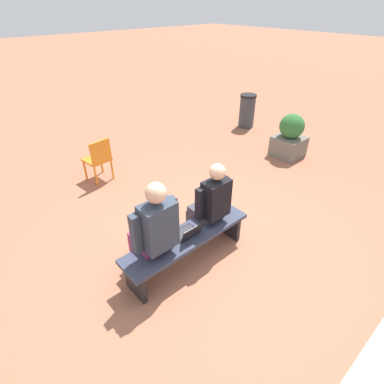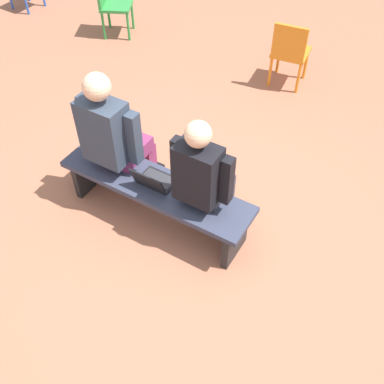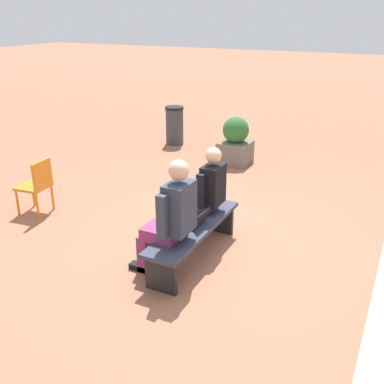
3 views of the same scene
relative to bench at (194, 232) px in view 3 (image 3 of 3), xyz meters
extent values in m
plane|color=#9E6047|center=(-0.40, 0.12, -0.35)|extent=(60.00, 60.00, 0.00)
cube|color=#33384C|center=(0.00, 0.00, 0.07)|extent=(1.80, 0.44, 0.05)
cube|color=black|center=(-0.80, 0.00, -0.15)|extent=(0.06, 0.37, 0.40)
cube|color=black|center=(0.80, 0.00, -0.15)|extent=(0.06, 0.37, 0.40)
cube|color=#383842|center=(-0.45, -0.16, 0.15)|extent=(0.31, 0.37, 0.13)
cube|color=#383842|center=(-0.53, -0.35, -0.13)|extent=(0.10, 0.11, 0.45)
cube|color=black|center=(-0.53, -0.40, -0.32)|extent=(0.10, 0.22, 0.06)
cube|color=#383842|center=(-0.37, -0.35, -0.13)|extent=(0.10, 0.11, 0.45)
cube|color=black|center=(-0.37, -0.40, -0.32)|extent=(0.10, 0.22, 0.06)
cube|color=black|center=(-0.45, 0.04, 0.47)|extent=(0.35, 0.22, 0.52)
cube|color=#195133|center=(-0.45, -0.08, 0.44)|extent=(0.05, 0.01, 0.31)
cube|color=black|center=(-0.67, -0.03, 0.45)|extent=(0.08, 0.09, 0.44)
cube|color=black|center=(-0.23, -0.03, 0.45)|extent=(0.08, 0.09, 0.44)
sphere|color=#DBAD89|center=(-0.45, 0.04, 0.86)|extent=(0.20, 0.20, 0.20)
cube|color=#7F2D5B|center=(0.45, -0.19, 0.16)|extent=(0.35, 0.41, 0.14)
cube|color=#7F2D5B|center=(0.35, -0.39, -0.13)|extent=(0.11, 0.12, 0.45)
cube|color=black|center=(0.35, -0.45, -0.32)|extent=(0.11, 0.25, 0.07)
cube|color=#7F2D5B|center=(0.54, -0.39, -0.13)|extent=(0.11, 0.12, 0.45)
cube|color=black|center=(0.54, -0.45, -0.32)|extent=(0.11, 0.25, 0.07)
cube|color=#2D3847|center=(0.45, 0.04, 0.52)|extent=(0.39, 0.25, 0.58)
cube|color=#2D3847|center=(0.20, -0.03, 0.50)|extent=(0.09, 0.10, 0.49)
cube|color=#2D3847|center=(0.69, -0.03, 0.50)|extent=(0.09, 0.10, 0.49)
sphere|color=#DBAD89|center=(0.45, 0.04, 0.95)|extent=(0.23, 0.23, 0.23)
cube|color=black|center=(0.00, -0.04, 0.11)|extent=(0.32, 0.22, 0.02)
cube|color=#2D2D33|center=(0.00, -0.05, 0.12)|extent=(0.29, 0.15, 0.00)
cube|color=black|center=(0.00, 0.10, 0.21)|extent=(0.32, 0.07, 0.19)
cube|color=#33519E|center=(0.00, 0.09, 0.21)|extent=(0.28, 0.06, 0.17)
cube|color=orange|center=(-0.14, -2.76, 0.07)|extent=(0.47, 0.47, 0.04)
cube|color=orange|center=(-0.16, -2.57, 0.29)|extent=(0.40, 0.09, 0.40)
cylinder|color=orange|center=(-0.29, -2.96, -0.15)|extent=(0.04, 0.04, 0.40)
cylinder|color=orange|center=(0.06, -2.92, -0.15)|extent=(0.04, 0.04, 0.40)
cylinder|color=orange|center=(-0.34, -2.60, -0.15)|extent=(0.04, 0.04, 0.40)
cylinder|color=orange|center=(0.02, -2.56, -0.15)|extent=(0.04, 0.04, 0.40)
cube|color=#6B665B|center=(-3.73, -0.95, -0.13)|extent=(0.60, 0.60, 0.44)
sphere|color=#2D6B33|center=(-3.73, -0.95, 0.33)|extent=(0.52, 0.52, 0.52)
cylinder|color=#383D42|center=(-4.42, -2.71, 0.05)|extent=(0.40, 0.40, 0.80)
cylinder|color=black|center=(-4.42, -2.71, 0.48)|extent=(0.42, 0.42, 0.06)
camera|label=1|loc=(1.85, 2.18, 2.61)|focal=28.00mm
camera|label=2|loc=(-1.68, 2.18, 2.87)|focal=42.00mm
camera|label=3|loc=(4.37, 2.18, 2.51)|focal=42.00mm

